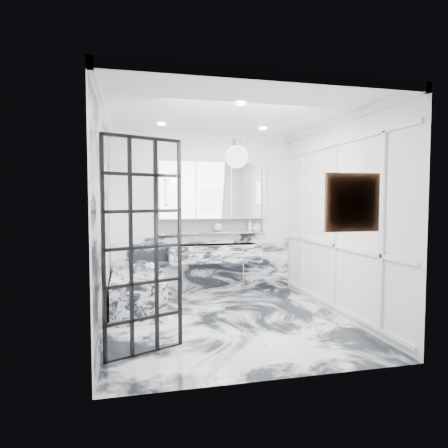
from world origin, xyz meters
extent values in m
plane|color=white|center=(0.00, 0.00, 0.00)|extent=(3.60, 3.60, 0.00)
plane|color=white|center=(0.00, 0.00, 2.80)|extent=(3.60, 3.60, 0.00)
plane|color=white|center=(0.00, 1.80, 1.40)|extent=(3.60, 0.00, 3.60)
plane|color=white|center=(0.00, -1.80, 1.40)|extent=(3.60, 0.00, 3.60)
plane|color=white|center=(-1.60, 0.00, 1.40)|extent=(0.00, 3.60, 3.60)
plane|color=white|center=(1.60, 0.00, 1.40)|extent=(0.00, 3.60, 3.60)
cube|color=white|center=(0.00, 1.78, 0.53)|extent=(3.18, 0.05, 1.05)
cube|color=white|center=(-1.59, 0.00, 1.34)|extent=(0.02, 3.56, 2.68)
cube|color=white|center=(1.58, 0.00, 1.30)|extent=(0.03, 3.40, 2.30)
imported|color=#8C5919|center=(0.84, 1.71, 1.19)|extent=(0.09, 0.09, 0.21)
imported|color=#4C4C51|center=(0.98, 1.71, 1.18)|extent=(0.09, 0.09, 0.18)
imported|color=silver|center=(0.93, 1.71, 1.16)|extent=(0.13, 0.13, 0.14)
sphere|color=white|center=(0.24, 1.71, 1.17)|extent=(0.14, 0.14, 0.14)
cylinder|color=#8C5919|center=(0.27, 1.71, 1.14)|extent=(0.04, 0.04, 0.10)
cylinder|color=silver|center=(-1.01, 0.34, 0.61)|extent=(0.08, 0.08, 0.12)
cube|color=#BD8813|center=(0.79, -1.76, 1.63)|extent=(0.46, 0.04, 0.46)
sphere|color=white|center=(-0.21, -1.24, 2.09)|extent=(0.23, 0.23, 0.23)
cube|color=silver|center=(0.15, 1.55, 0.73)|extent=(1.60, 0.45, 0.30)
cube|color=silver|center=(0.15, 1.72, 1.07)|extent=(1.90, 0.14, 0.04)
cube|color=white|center=(0.15, 1.78, 1.21)|extent=(1.90, 0.03, 0.23)
cube|color=white|center=(0.15, 1.73, 1.82)|extent=(1.90, 0.16, 1.00)
cylinder|color=white|center=(-0.67, 1.63, 1.78)|extent=(0.07, 0.07, 0.40)
cylinder|color=white|center=(0.97, 1.63, 1.78)|extent=(0.07, 0.07, 0.40)
cube|color=silver|center=(-1.18, 0.90, 0.28)|extent=(0.75, 1.65, 0.55)
camera|label=1|loc=(-1.28, -5.18, 1.66)|focal=32.00mm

